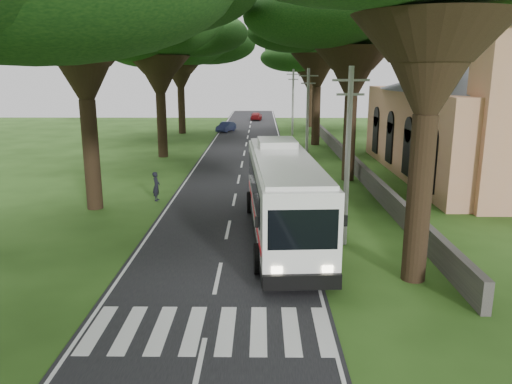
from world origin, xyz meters
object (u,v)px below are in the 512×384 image
coach_bus (283,194)px  pole_mid (307,115)px  pole_near (348,155)px  distant_car_b (226,127)px  pedestrian (156,186)px  distant_car_c (256,116)px  church (480,111)px  pole_far (293,101)px

coach_bus → pole_mid: bearing=78.1°
pole_near → distant_car_b: (-8.50, 43.60, -3.52)m
distant_car_b → pedestrian: bearing=-73.1°
distant_car_b → distant_car_c: size_ratio=0.92×
church → distant_car_c: bearing=111.1°
church → pedestrian: (-22.64, -7.72, -4.01)m
coach_bus → distant_car_b: coach_bus is taller
pole_mid → coach_bus: 19.24m
distant_car_c → pedestrian: (-5.58, -51.91, 0.26)m
distant_car_b → pedestrian: (-1.78, -35.77, 0.23)m
pole_mid → coach_bus: pole_mid is taller
pedestrian → coach_bus: bearing=-130.6°
coach_bus → distant_car_b: bearing=94.2°
pole_near → pole_far: size_ratio=1.00×
church → pole_far: church is taller
church → distant_car_c: size_ratio=5.72×
pole_far → pedestrian: pole_far is taller
church → coach_bus: bearing=-136.4°
church → coach_bus: size_ratio=1.78×
pole_far → coach_bus: size_ratio=0.59×
pole_far → pedestrian: 33.93m
pedestrian → distant_car_c: bearing=-4.7°
church → pole_far: size_ratio=3.00×
pole_near → distant_car_b: bearing=101.0°
coach_bus → pedestrian: bearing=134.5°
distant_car_b → pedestrian: 35.82m
pole_mid → distant_car_c: pole_mid is taller
pole_near → pole_far: same height
coach_bus → distant_car_b: (-5.70, 42.52, -1.46)m
coach_bus → distant_car_b: 42.92m
pole_far → pole_mid: bearing=-90.0°
distant_car_b → distant_car_c: (3.80, 16.14, -0.02)m
church → pole_far: bearing=116.8°
pole_near → pedestrian: bearing=142.7°
pole_near → coach_bus: bearing=158.9°
pole_far → distant_car_b: pole_far is taller
pole_far → pedestrian: bearing=-107.7°
church → pole_mid: bearing=160.2°
church → pole_near: size_ratio=3.00×
pole_mid → pole_far: bearing=90.0°
church → coach_bus: 21.14m
church → pole_near: church is taller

